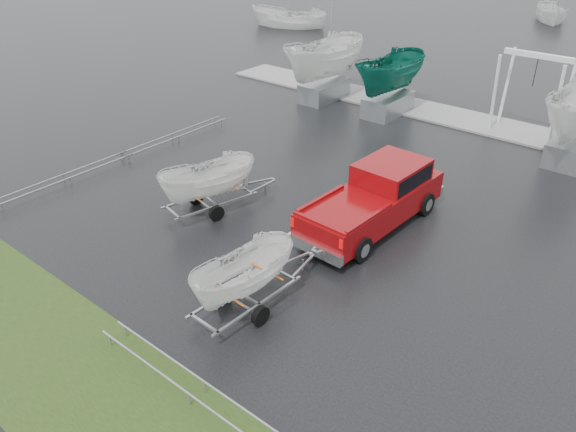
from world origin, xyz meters
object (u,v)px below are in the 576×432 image
Objects in this scene: trailer_hitched at (243,242)px; boat_hoist at (533,83)px; pickup_truck at (378,195)px; trailer_parked at (206,151)px.

trailer_hitched is 19.31m from boat_hoist.
trailer_hitched is at bearing -90.00° from pickup_truck.
trailer_hitched is 1.05× the size of boat_hoist.
trailer_parked reaches higher than pickup_truck.
boat_hoist is (1.11, 12.43, 1.53)m from pickup_truck.
trailer_parked is at bearing -112.57° from boat_hoist.
pickup_truck is at bearing 90.00° from trailer_hitched.
pickup_truck is 6.94m from trailer_hitched.
pickup_truck is 1.62× the size of boat_hoist.
pickup_truck is 6.52m from trailer_parked.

